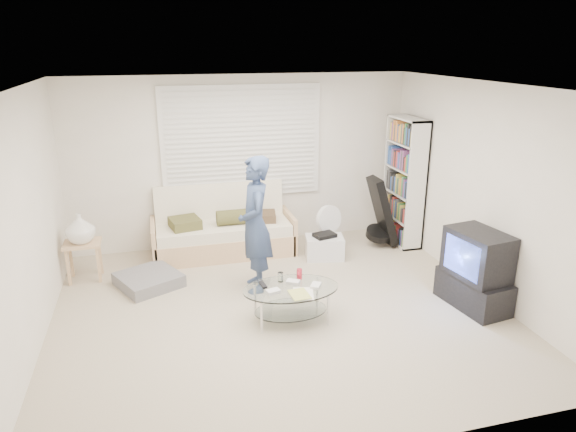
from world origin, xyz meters
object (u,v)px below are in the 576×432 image
object	(u,v)px
bookshelf	(404,182)
tv_unit	(476,271)
futon_sofa	(223,232)
coffee_table	(291,294)

from	to	relation	value
bookshelf	tv_unit	distance (m)	2.15
bookshelf	tv_unit	world-z (taller)	bookshelf
futon_sofa	tv_unit	bearing A→B (deg)	-42.23
futon_sofa	bookshelf	size ratio (longest dim) A/B	1.06
coffee_table	bookshelf	bearing A→B (deg)	39.66
futon_sofa	coffee_table	world-z (taller)	futon_sofa
bookshelf	tv_unit	size ratio (longest dim) A/B	2.07
futon_sofa	bookshelf	world-z (taller)	bookshelf
futon_sofa	coffee_table	bearing A→B (deg)	-77.94
bookshelf	coffee_table	world-z (taller)	bookshelf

